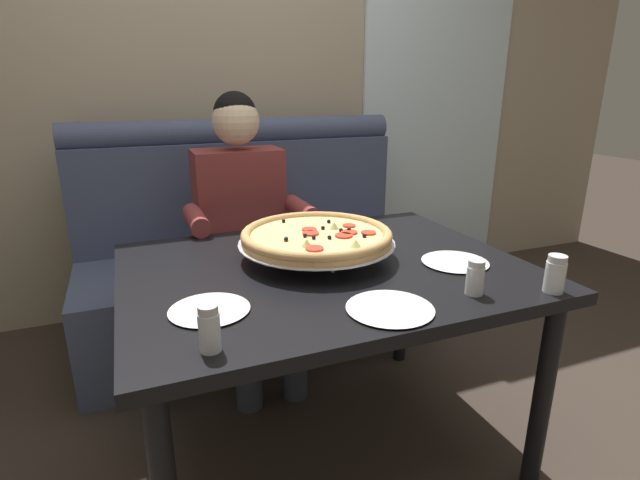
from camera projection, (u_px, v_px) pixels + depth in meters
The scene contains 14 objects.
ground_plane at pixel (325, 445), 1.83m from camera, with size 16.00×16.00×0.00m, color #382D26.
back_wall_with_window at pixel (222, 66), 2.75m from camera, with size 6.00×0.12×2.80m, color tan.
window_panel at pixel (439, 69), 3.19m from camera, with size 1.10×0.02×2.80m, color white.
booth_bench at pixel (255, 263), 2.56m from camera, with size 1.74×0.78×1.13m.
dining_table at pixel (325, 287), 1.63m from camera, with size 1.30×1.00×0.73m.
diner_main at pixel (245, 221), 2.19m from camera, with size 0.54×0.64×1.27m.
pizza at pixel (317, 236), 1.65m from camera, with size 0.53×0.53×0.11m.
shaker_parmesan at pixel (475, 280), 1.37m from camera, with size 0.05×0.05×0.10m.
shaker_oregano at pixel (210, 332), 1.08m from camera, with size 0.05×0.05×0.11m.
shaker_pepper_flakes at pixel (555, 276), 1.38m from camera, with size 0.06×0.06×0.11m.
plate_near_left at pixel (455, 260), 1.62m from camera, with size 0.22×0.22×0.02m.
plate_near_right at pixel (209, 308), 1.28m from camera, with size 0.22×0.22×0.02m.
plate_far_side at pixel (390, 306), 1.28m from camera, with size 0.24×0.24×0.02m.
patio_chair at pixel (390, 177), 4.27m from camera, with size 0.43×0.43×0.86m.
Camera 1 is at (-0.58, -1.38, 1.30)m, focal length 27.13 mm.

